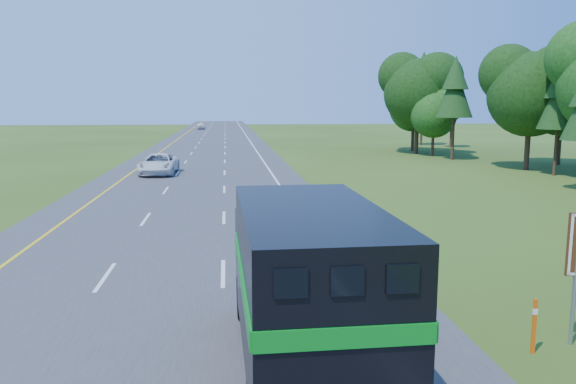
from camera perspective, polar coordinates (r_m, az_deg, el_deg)
name	(u,v)px	position (r m, az deg, el deg)	size (l,w,h in m)	color
road	(206,159)	(56.70, -8.30, 3.36)	(15.00, 260.00, 0.04)	#38383A
lane_markings	(206,158)	(56.70, -8.30, 3.39)	(11.15, 260.00, 0.01)	yellow
horse_truck	(305,284)	(11.01, 1.71, -9.35)	(2.64, 7.97, 3.51)	black
white_suv	(159,164)	(44.55, -12.99, 2.79)	(2.61, 5.66, 1.57)	silver
far_car	(201,126)	(125.43, -8.86, 6.65)	(1.71, 4.25, 1.45)	silver
delineator	(534,324)	(13.55, 23.73, -12.20)	(0.10, 0.06, 1.23)	#E3530B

